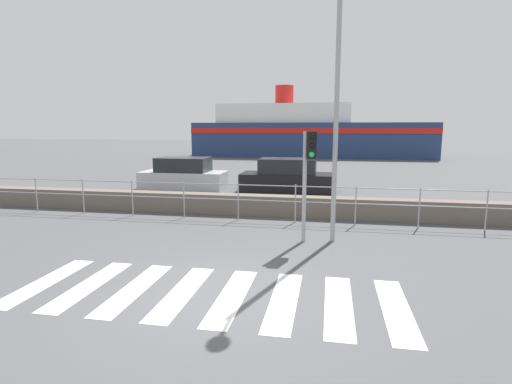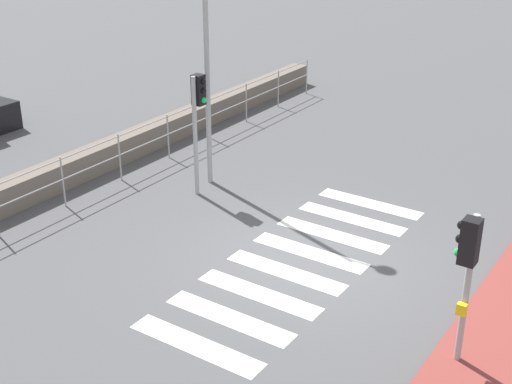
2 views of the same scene
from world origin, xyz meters
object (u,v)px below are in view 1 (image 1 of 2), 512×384
object	(u,v)px
ferry_boat	(306,134)
parked_car_black	(288,177)
parked_car_silver	(184,175)
traffic_light_far	(309,162)
streetlamp	(337,81)

from	to	relation	value
ferry_boat	parked_car_black	size ratio (longest dim) A/B	5.42
parked_car_silver	parked_car_black	bearing A→B (deg)	0.00
parked_car_silver	parked_car_black	distance (m)	4.94
ferry_boat	traffic_light_far	bearing A→B (deg)	-86.32
ferry_boat	parked_car_silver	size ratio (longest dim) A/B	5.70
streetlamp	parked_car_silver	bearing A→B (deg)	130.97
parked_car_black	parked_car_silver	bearing A→B (deg)	180.00
traffic_light_far	streetlamp	bearing A→B (deg)	-0.29
streetlamp	parked_car_silver	size ratio (longest dim) A/B	1.61
parked_car_silver	streetlamp	bearing A→B (deg)	-49.03
traffic_light_far	streetlamp	world-z (taller)	streetlamp
traffic_light_far	streetlamp	distance (m)	2.00
parked_car_silver	parked_car_black	size ratio (longest dim) A/B	0.95
traffic_light_far	ferry_boat	distance (m)	30.25
streetlamp	parked_car_silver	distance (m)	11.04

